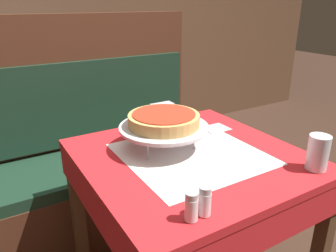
% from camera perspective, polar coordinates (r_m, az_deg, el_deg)
% --- Properties ---
extents(dining_table_front, '(0.77, 0.77, 0.75)m').
position_cam_1_polar(dining_table_front, '(1.25, 3.92, -8.96)').
color(dining_table_front, red).
rests_on(dining_table_front, ground_plane).
extents(dining_table_rear, '(0.61, 0.61, 0.76)m').
position_cam_1_polar(dining_table_rear, '(2.57, -23.80, 5.06)').
color(dining_table_rear, '#194799').
rests_on(dining_table_rear, ground_plane).
extents(booth_bench, '(1.45, 0.49, 1.21)m').
position_cam_1_polar(booth_bench, '(1.91, -14.10, -8.73)').
color(booth_bench, '#4C2819').
rests_on(booth_bench, ground_plane).
extents(back_wall_panel, '(6.00, 0.04, 2.40)m').
position_cam_1_polar(back_wall_panel, '(2.93, -19.63, 18.43)').
color(back_wall_panel, brown).
rests_on(back_wall_panel, ground_plane).
extents(pizza_pan_stand, '(0.33, 0.33, 0.09)m').
position_cam_1_polar(pizza_pan_stand, '(1.22, -0.73, -0.36)').
color(pizza_pan_stand, '#ADADB2').
rests_on(pizza_pan_stand, dining_table_front).
extents(deep_dish_pizza, '(0.26, 0.26, 0.05)m').
position_cam_1_polar(deep_dish_pizza, '(1.21, -0.73, 1.14)').
color(deep_dish_pizza, tan).
rests_on(deep_dish_pizza, pizza_pan_stand).
extents(pizza_server, '(0.29, 0.09, 0.01)m').
position_cam_1_polar(pizza_server, '(1.40, 5.96, -0.94)').
color(pizza_server, '#BCBCC1').
rests_on(pizza_server, dining_table_front).
extents(water_glass_near, '(0.07, 0.07, 0.12)m').
position_cam_1_polar(water_glass_near, '(1.18, 24.65, -4.22)').
color(water_glass_near, silver).
rests_on(water_glass_near, dining_table_front).
extents(salt_shaker, '(0.03, 0.03, 0.08)m').
position_cam_1_polar(salt_shaker, '(0.85, 4.09, -13.82)').
color(salt_shaker, silver).
rests_on(salt_shaker, dining_table_front).
extents(pepper_shaker, '(0.03, 0.03, 0.08)m').
position_cam_1_polar(pepper_shaker, '(0.87, 6.42, -12.87)').
color(pepper_shaker, silver).
rests_on(pepper_shaker, dining_table_front).
extents(napkin_holder, '(0.10, 0.05, 0.09)m').
position_cam_1_polar(napkin_holder, '(1.49, -1.01, 2.27)').
color(napkin_holder, '#B2B2B7').
rests_on(napkin_holder, dining_table_front).
extents(condiment_caddy, '(0.12, 0.12, 0.16)m').
position_cam_1_polar(condiment_caddy, '(2.48, -25.40, 7.85)').
color(condiment_caddy, black).
rests_on(condiment_caddy, dining_table_rear).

